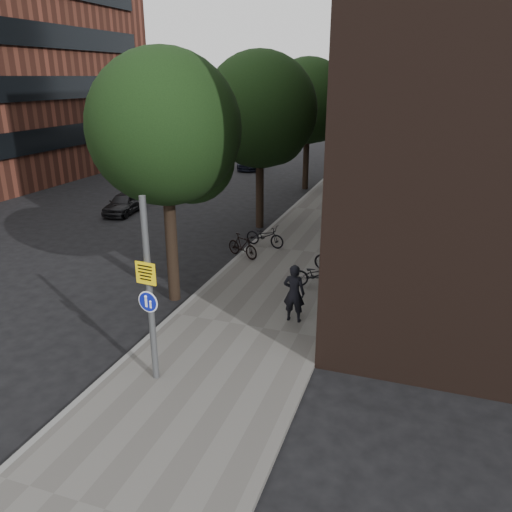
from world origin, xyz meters
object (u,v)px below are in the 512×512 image
at_px(signpost, 150,291).
at_px(pedestrian, 294,293).
at_px(parked_bike_facade_near, 317,275).
at_px(parked_car_near, 124,203).

height_order(signpost, pedestrian, signpost).
xyz_separation_m(parked_bike_facade_near, parked_car_near, (-11.52, 6.53, -0.02)).
bearing_deg(signpost, pedestrian, 64.75).
bearing_deg(parked_bike_facade_near, pedestrian, 166.83).
distance_m(pedestrian, parked_bike_facade_near, 2.61).
distance_m(parked_bike_facade_near, parked_car_near, 13.24).
height_order(signpost, parked_car_near, signpost).
distance_m(signpost, pedestrian, 4.61).
relative_size(signpost, parked_car_near, 1.37).
height_order(pedestrian, parked_car_near, pedestrian).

